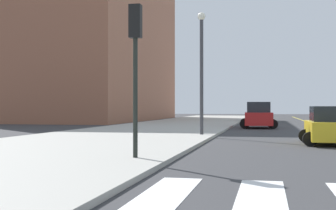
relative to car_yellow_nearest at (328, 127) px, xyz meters
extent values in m
cube|color=#9E9B93|center=(-10.46, 3.10, -0.72)|extent=(10.00, 120.00, 0.15)
cube|color=silver|center=(-4.56, -12.90, -0.79)|extent=(0.90, 4.00, 0.01)
cube|color=silver|center=(-2.76, -12.90, -0.79)|extent=(0.90, 4.00, 0.01)
cube|color=yellow|center=(1.74, 23.10, -0.79)|extent=(0.16, 80.00, 0.01)
cube|color=#915840|center=(-25.13, 35.28, 8.99)|extent=(16.00, 32.00, 19.57)
cube|color=gold|center=(0.00, 0.06, -0.17)|extent=(1.75, 3.82, 0.82)
cube|color=#1E2328|center=(0.00, -0.17, 0.56)|extent=(1.46, 1.91, 0.69)
cylinder|color=black|center=(-0.89, 1.23, -0.49)|extent=(0.62, 0.20, 0.62)
cylinder|color=black|center=(-0.87, -1.13, -0.49)|extent=(0.62, 0.20, 0.62)
cube|color=black|center=(-3.61, 31.37, -0.05)|extent=(2.09, 4.57, 0.98)
cube|color=#1E2328|center=(-3.61, 31.10, 0.83)|extent=(1.75, 2.29, 0.82)
cylinder|color=black|center=(-2.57, 32.79, -0.43)|extent=(0.74, 0.24, 0.74)
cylinder|color=black|center=(-4.68, 32.77, -0.43)|extent=(0.74, 0.24, 0.74)
cylinder|color=black|center=(-2.55, 29.97, -0.43)|extent=(0.74, 0.24, 0.74)
cylinder|color=black|center=(-4.65, 29.95, -0.43)|extent=(0.74, 0.24, 0.74)
cube|color=red|center=(-3.33, 15.93, -0.04)|extent=(2.30, 4.72, 0.99)
cube|color=#1E2328|center=(-3.32, 15.65, 0.86)|extent=(1.87, 2.39, 0.84)
cylinder|color=black|center=(-2.32, 17.41, -0.42)|extent=(0.76, 0.28, 0.75)
cylinder|color=black|center=(-4.46, 17.32, -0.42)|extent=(0.76, 0.28, 0.75)
cylinder|color=black|center=(-2.20, 14.54, -0.42)|extent=(0.76, 0.28, 0.75)
cylinder|color=black|center=(-4.34, 14.45, -0.42)|extent=(0.76, 0.28, 0.75)
cylinder|color=black|center=(-6.52, -8.13, 1.15)|extent=(0.14, 0.14, 3.60)
cube|color=black|center=(-6.52, -8.13, 3.45)|extent=(0.36, 0.28, 1.00)
sphere|color=red|center=(-6.52, -7.95, 3.75)|extent=(0.18, 0.18, 0.18)
sphere|color=orange|center=(-6.52, -7.95, 3.45)|extent=(0.18, 0.18, 0.18)
sphere|color=green|center=(-6.52, -7.95, 3.15)|extent=(0.18, 0.18, 0.18)
cylinder|color=#38383D|center=(-6.21, 3.99, 2.57)|extent=(0.20, 0.20, 6.43)
sphere|color=silver|center=(-6.21, 3.99, 5.93)|extent=(0.44, 0.44, 0.44)
camera|label=1|loc=(-2.66, -21.47, 0.86)|focal=49.35mm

